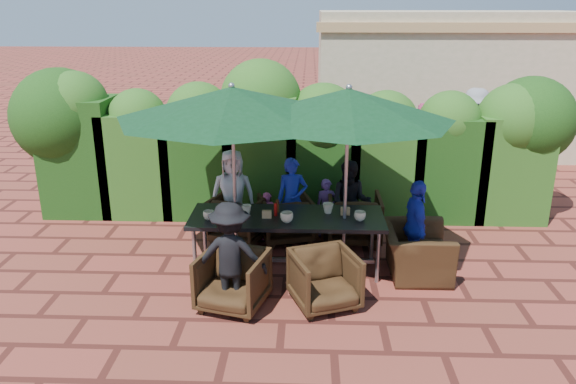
{
  "coord_description": "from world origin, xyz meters",
  "views": [
    {
      "loc": [
        0.27,
        -6.57,
        3.37
      ],
      "look_at": [
        0.01,
        0.4,
        1.02
      ],
      "focal_mm": 35.0,
      "sensor_mm": 36.0,
      "label": 1
    }
  ],
  "objects_px": {
    "chair_far_left": "(239,216)",
    "chair_far_right": "(354,216)",
    "dining_table": "(287,221)",
    "chair_near_left": "(232,278)",
    "umbrella_right": "(348,105)",
    "chair_far_mid": "(286,216)",
    "umbrella_left": "(232,103)",
    "chair_end_right": "(416,244)",
    "chair_near_right": "(325,277)"
  },
  "relations": [
    {
      "from": "chair_far_left",
      "to": "chair_near_left",
      "type": "relative_size",
      "value": 1.03
    },
    {
      "from": "chair_far_left",
      "to": "chair_far_right",
      "type": "height_order",
      "value": "chair_far_right"
    },
    {
      "from": "umbrella_right",
      "to": "chair_far_right",
      "type": "relative_size",
      "value": 3.3
    },
    {
      "from": "dining_table",
      "to": "chair_far_right",
      "type": "relative_size",
      "value": 3.18
    },
    {
      "from": "dining_table",
      "to": "chair_near_right",
      "type": "relative_size",
      "value": 3.47
    },
    {
      "from": "umbrella_left",
      "to": "chair_end_right",
      "type": "height_order",
      "value": "umbrella_left"
    },
    {
      "from": "chair_near_left",
      "to": "chair_near_right",
      "type": "distance_m",
      "value": 1.07
    },
    {
      "from": "umbrella_right",
      "to": "chair_far_mid",
      "type": "bearing_deg",
      "value": 128.46
    },
    {
      "from": "dining_table",
      "to": "chair_far_right",
      "type": "bearing_deg",
      "value": 44.71
    },
    {
      "from": "chair_far_mid",
      "to": "chair_near_left",
      "type": "relative_size",
      "value": 1.0
    },
    {
      "from": "chair_far_right",
      "to": "chair_near_left",
      "type": "distance_m",
      "value": 2.5
    },
    {
      "from": "umbrella_left",
      "to": "chair_far_left",
      "type": "distance_m",
      "value": 2.04
    },
    {
      "from": "chair_far_left",
      "to": "umbrella_right",
      "type": "bearing_deg",
      "value": 167.02
    },
    {
      "from": "chair_far_mid",
      "to": "chair_end_right",
      "type": "distance_m",
      "value": 2.03
    },
    {
      "from": "chair_far_right",
      "to": "chair_end_right",
      "type": "height_order",
      "value": "chair_end_right"
    },
    {
      "from": "umbrella_right",
      "to": "chair_far_mid",
      "type": "distance_m",
      "value": 2.25
    },
    {
      "from": "chair_end_right",
      "to": "chair_near_right",
      "type": "bearing_deg",
      "value": 125.16
    },
    {
      "from": "dining_table",
      "to": "chair_far_mid",
      "type": "height_order",
      "value": "dining_table"
    },
    {
      "from": "umbrella_right",
      "to": "chair_end_right",
      "type": "height_order",
      "value": "umbrella_right"
    },
    {
      "from": "dining_table",
      "to": "chair_near_left",
      "type": "bearing_deg",
      "value": -119.85
    },
    {
      "from": "umbrella_left",
      "to": "chair_near_left",
      "type": "xyz_separation_m",
      "value": [
        0.09,
        -1.06,
        -1.84
      ]
    },
    {
      "from": "chair_far_mid",
      "to": "chair_far_right",
      "type": "xyz_separation_m",
      "value": [
        1.01,
        -0.02,
        0.02
      ]
    },
    {
      "from": "chair_near_left",
      "to": "umbrella_left",
      "type": "bearing_deg",
      "value": 110.27
    },
    {
      "from": "chair_far_mid",
      "to": "chair_near_left",
      "type": "xyz_separation_m",
      "value": [
        -0.53,
        -1.99,
        -0.0
      ]
    },
    {
      "from": "umbrella_right",
      "to": "chair_end_right",
      "type": "xyz_separation_m",
      "value": [
        0.93,
        -0.05,
        -1.79
      ]
    },
    {
      "from": "chair_far_mid",
      "to": "chair_near_right",
      "type": "relative_size",
      "value": 1.02
    },
    {
      "from": "umbrella_right",
      "to": "chair_far_right",
      "type": "xyz_separation_m",
      "value": [
        0.21,
        0.99,
        -1.82
      ]
    },
    {
      "from": "umbrella_left",
      "to": "chair_end_right",
      "type": "distance_m",
      "value": 2.96
    },
    {
      "from": "chair_far_right",
      "to": "chair_near_right",
      "type": "bearing_deg",
      "value": 75.95
    },
    {
      "from": "dining_table",
      "to": "chair_end_right",
      "type": "height_order",
      "value": "chair_end_right"
    },
    {
      "from": "chair_near_left",
      "to": "chair_near_right",
      "type": "bearing_deg",
      "value": 19.69
    },
    {
      "from": "umbrella_right",
      "to": "chair_far_left",
      "type": "distance_m",
      "value": 2.55
    },
    {
      "from": "dining_table",
      "to": "umbrella_left",
      "type": "bearing_deg",
      "value": 177.29
    },
    {
      "from": "chair_near_right",
      "to": "chair_end_right",
      "type": "relative_size",
      "value": 0.75
    },
    {
      "from": "chair_far_right",
      "to": "chair_near_right",
      "type": "distance_m",
      "value": 1.95
    },
    {
      "from": "umbrella_left",
      "to": "umbrella_right",
      "type": "height_order",
      "value": "same"
    },
    {
      "from": "chair_far_left",
      "to": "chair_far_right",
      "type": "bearing_deg",
      "value": -159.25
    },
    {
      "from": "dining_table",
      "to": "umbrella_right",
      "type": "xyz_separation_m",
      "value": [
        0.74,
        -0.05,
        1.54
      ]
    },
    {
      "from": "chair_far_left",
      "to": "chair_near_left",
      "type": "bearing_deg",
      "value": 114.68
    },
    {
      "from": "chair_near_right",
      "to": "chair_end_right",
      "type": "distance_m",
      "value": 1.47
    },
    {
      "from": "dining_table",
      "to": "chair_far_left",
      "type": "height_order",
      "value": "chair_far_left"
    },
    {
      "from": "chair_near_left",
      "to": "chair_near_right",
      "type": "height_order",
      "value": "chair_near_left"
    },
    {
      "from": "umbrella_right",
      "to": "chair_near_left",
      "type": "bearing_deg",
      "value": -143.74
    },
    {
      "from": "chair_near_right",
      "to": "chair_far_right",
      "type": "bearing_deg",
      "value": 55.05
    },
    {
      "from": "umbrella_right",
      "to": "chair_far_left",
      "type": "height_order",
      "value": "umbrella_right"
    },
    {
      "from": "dining_table",
      "to": "chair_near_left",
      "type": "xyz_separation_m",
      "value": [
        -0.59,
        -1.02,
        -0.31
      ]
    },
    {
      "from": "umbrella_right",
      "to": "chair_far_left",
      "type": "xyz_separation_m",
      "value": [
        -1.49,
        0.97,
        -1.83
      ]
    },
    {
      "from": "umbrella_left",
      "to": "chair_end_right",
      "type": "bearing_deg",
      "value": -3.11
    },
    {
      "from": "umbrella_left",
      "to": "chair_near_right",
      "type": "bearing_deg",
      "value": -40.35
    },
    {
      "from": "chair_far_left",
      "to": "chair_near_right",
      "type": "bearing_deg",
      "value": 143.24
    }
  ]
}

